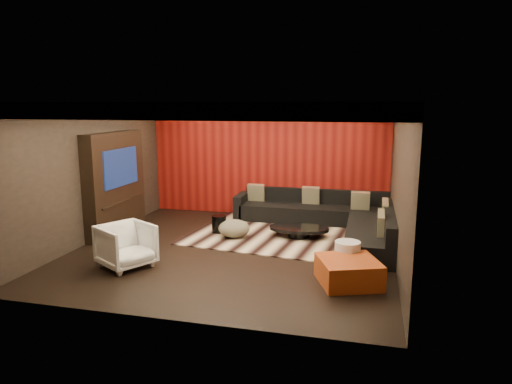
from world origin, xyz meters
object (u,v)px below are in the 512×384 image
(orange_ottoman, at_px, (348,272))
(armchair, at_px, (126,246))
(drum_stool, at_px, (219,224))
(white_side_table, at_px, (347,257))
(coffee_table, at_px, (299,232))
(sectional_sofa, at_px, (332,219))

(orange_ottoman, height_order, armchair, armchair)
(drum_stool, distance_m, white_side_table, 3.34)
(coffee_table, height_order, orange_ottoman, orange_ottoman)
(white_side_table, bearing_deg, orange_ottoman, -84.85)
(coffee_table, bearing_deg, sectional_sofa, 48.37)
(coffee_table, distance_m, sectional_sofa, 0.97)
(white_side_table, distance_m, orange_ottoman, 0.51)
(sectional_sofa, bearing_deg, drum_stool, -161.84)
(white_side_table, relative_size, armchair, 0.64)
(drum_stool, xyz_separation_m, sectional_sofa, (2.39, 0.78, 0.06))
(coffee_table, xyz_separation_m, white_side_table, (1.09, -1.82, 0.14))
(coffee_table, relative_size, sectional_sofa, 0.35)
(coffee_table, height_order, drum_stool, drum_stool)
(drum_stool, xyz_separation_m, armchair, (-0.88, -2.41, 0.17))
(coffee_table, bearing_deg, orange_ottoman, -63.86)
(drum_stool, height_order, orange_ottoman, same)
(coffee_table, distance_m, drum_stool, 1.76)
(coffee_table, bearing_deg, armchair, -136.73)
(sectional_sofa, bearing_deg, armchair, -135.66)
(orange_ottoman, xyz_separation_m, sectional_sofa, (-0.50, 3.04, 0.07))
(drum_stool, bearing_deg, armchair, -110.01)
(armchair, bearing_deg, sectional_sofa, -15.23)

